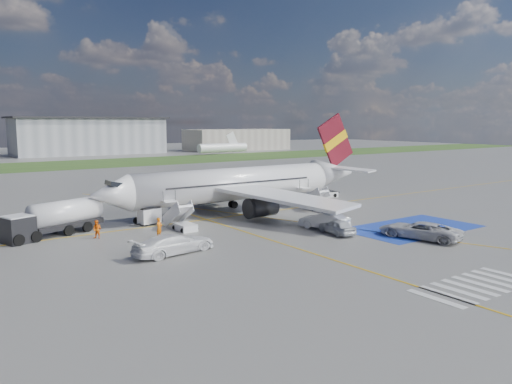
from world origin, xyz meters
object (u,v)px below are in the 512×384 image
fuel_tanker (55,221)px  belt_loader (323,195)px  van_white_b (174,241)px  van_white_a (420,227)px  car_silver_a (337,226)px  airliner (245,183)px  car_silver_b (324,221)px  gpu_cart (149,217)px

fuel_tanker → belt_loader: bearing=-13.6°
fuel_tanker → van_white_b: 14.11m
belt_loader → van_white_a: size_ratio=0.84×
car_silver_a → van_white_a: size_ratio=0.76×
van_white_b → car_silver_a: bearing=-107.6°
airliner → car_silver_b: bearing=-86.4°
car_silver_a → van_white_a: (4.86, -5.79, 0.33)m
fuel_tanker → car_silver_a: size_ratio=2.26×
fuel_tanker → car_silver_b: size_ratio=1.90×
fuel_tanker → belt_loader: (37.69, 3.36, -1.02)m
van_white_a → belt_loader: bearing=-127.9°
car_silver_a → airliner: bearing=-80.6°
gpu_cart → van_white_b: 12.60m
fuel_tanker → belt_loader: size_ratio=2.04×
car_silver_b → fuel_tanker: bearing=-52.1°
car_silver_b → van_white_b: bearing=-23.3°
airliner → fuel_tanker: airliner is taller
van_white_b → airliner: bearing=-59.1°
belt_loader → car_silver_a: 24.03m
car_silver_b → van_white_b: 16.63m
car_silver_a → van_white_b: size_ratio=0.78×
gpu_cart → car_silver_b: size_ratio=0.47×
belt_loader → car_silver_a: car_silver_a is taller
gpu_cart → car_silver_a: 19.60m
car_silver_b → van_white_b: (-16.63, 0.05, 0.24)m
van_white_b → gpu_cart: bearing=-23.0°
car_silver_b → van_white_a: bearing=94.3°
gpu_cart → belt_loader: bearing=-1.7°
airliner → belt_loader: 16.15m
fuel_tanker → van_white_b: bearing=-82.2°
airliner → van_white_b: size_ratio=6.65×
belt_loader → airliner: bearing=-154.2°
airliner → car_silver_b: size_ratio=7.18×
belt_loader → van_white_a: bearing=-98.1°
airliner → car_silver_a: 15.82m
fuel_tanker → car_silver_b: fuel_tanker is taller
gpu_cart → car_silver_b: 18.26m
fuel_tanker → van_white_b: fuel_tanker is taller
airliner → van_white_a: (5.11, -21.39, -2.32)m
van_white_a → van_white_b: 22.50m
airliner → car_silver_b: airliner is taller
gpu_cart → belt_loader: gpu_cart is taller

